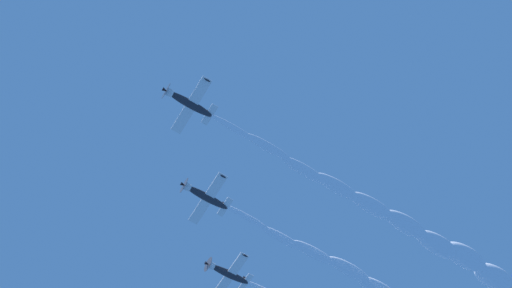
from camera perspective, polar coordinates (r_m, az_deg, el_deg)
name	(u,v)px	position (r m, az deg, el deg)	size (l,w,h in m)	color
airplane_lead	(188,103)	(91.59, -6.08, 3.67)	(8.42, 9.40, 2.87)	#232328
airplane_left_wingman	(205,196)	(96.51, -4.59, -4.71)	(8.42, 9.40, 2.68)	#232328
airplane_right_wingman	(228,273)	(104.66, -2.56, -11.52)	(8.42, 9.41, 2.96)	#232328
smoke_trail_lead	(426,237)	(105.27, 15.03, -8.10)	(57.14, 16.95, 4.05)	white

